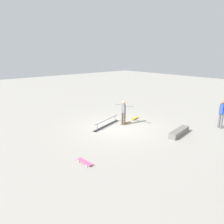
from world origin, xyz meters
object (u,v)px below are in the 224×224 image
skate_ledge (179,132)px  skateboard_main (125,123)px  bystander_blue_shirt (222,112)px  loose_skateboard_yellow (135,118)px  skater_main (124,111)px  grind_rail (107,123)px  loose_skateboard_pink (85,162)px

skate_ledge → skateboard_main: 3.42m
skate_ledge → skateboard_main: bearing=-74.2°
bystander_blue_shirt → loose_skateboard_yellow: bearing=-133.7°
skater_main → loose_skateboard_yellow: bearing=87.6°
skater_main → grind_rail: bearing=-137.2°
skater_main → loose_skateboard_pink: size_ratio=1.93×
grind_rail → loose_skateboard_yellow: 2.32m
skate_ledge → loose_skateboard_pink: 5.73m
skateboard_main → loose_skateboard_yellow: 1.18m
loose_skateboard_yellow → bystander_blue_shirt: bearing=-75.2°
grind_rail → skateboard_main: (-1.15, 0.49, -0.11)m
skate_ledge → skater_main: 3.51m
bystander_blue_shirt → grind_rail: bearing=-117.9°
skate_ledge → loose_skateboard_yellow: skate_ledge is taller
loose_skateboard_pink → loose_skateboard_yellow: size_ratio=0.99×
loose_skateboard_yellow → grind_rail: bearing=158.8°
skater_main → skateboard_main: bearing=90.4°
bystander_blue_shirt → loose_skateboard_yellow: bystander_blue_shirt is taller
bystander_blue_shirt → loose_skateboard_pink: 8.76m
grind_rail → skater_main: size_ratio=1.61×
bystander_blue_shirt → skate_ledge: bearing=-93.0°
grind_rail → skater_main: skater_main is taller
bystander_blue_shirt → skateboard_main: bearing=-122.4°
loose_skateboard_pink → loose_skateboard_yellow: 6.47m
bystander_blue_shirt → skater_main: bearing=-120.1°
grind_rail → bystander_blue_shirt: bearing=120.2°
skater_main → bystander_blue_shirt: (-4.04, 4.21, 0.07)m
loose_skateboard_yellow → loose_skateboard_pink: bearing=-170.7°
loose_skateboard_pink → skater_main: bearing=112.6°
skater_main → loose_skateboard_pink: 5.14m
grind_rail → skate_ledge: bearing=103.1°
grind_rail → skateboard_main: grind_rail is taller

